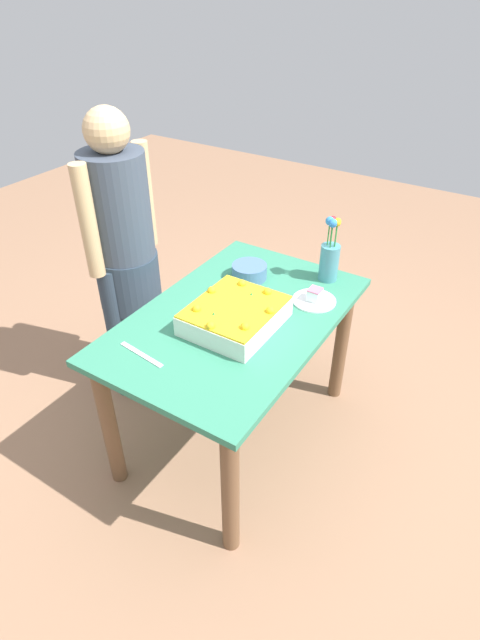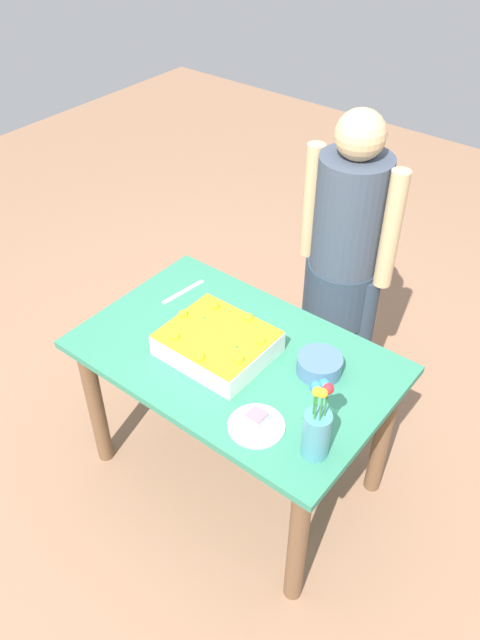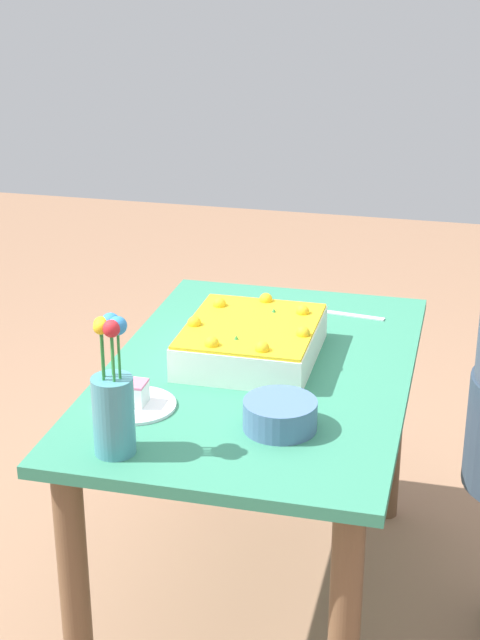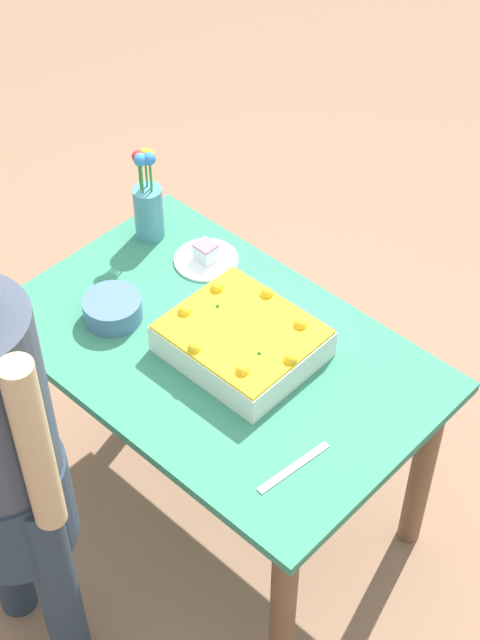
# 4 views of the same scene
# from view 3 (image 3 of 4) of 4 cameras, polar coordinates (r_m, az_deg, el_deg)

# --- Properties ---
(ground_plane) EXTENTS (8.00, 8.00, 0.00)m
(ground_plane) POSITION_cam_3_polar(r_m,az_deg,el_deg) (2.91, 0.99, -15.93)
(ground_plane) COLOR #946C50
(dining_table) EXTENTS (1.21, 0.77, 0.73)m
(dining_table) POSITION_cam_3_polar(r_m,az_deg,el_deg) (2.58, 1.08, -5.52)
(dining_table) COLOR #337E5F
(dining_table) RESTS_ON ground_plane
(sheet_cake) EXTENTS (0.39, 0.34, 0.12)m
(sheet_cake) POSITION_cam_3_polar(r_m,az_deg,el_deg) (2.56, 0.67, -1.21)
(sheet_cake) COLOR white
(sheet_cake) RESTS_ON dining_table
(serving_plate_with_slice) EXTENTS (0.20, 0.20, 0.06)m
(serving_plate_with_slice) POSITION_cam_3_polar(r_m,az_deg,el_deg) (2.33, -6.14, -4.68)
(serving_plate_with_slice) COLOR white
(serving_plate_with_slice) RESTS_ON dining_table
(cake_knife) EXTENTS (0.05, 0.23, 0.00)m
(cake_knife) POSITION_cam_3_polar(r_m,az_deg,el_deg) (2.88, 6.19, 0.33)
(cake_knife) COLOR silver
(cake_knife) RESTS_ON dining_table
(flower_vase) EXTENTS (0.09, 0.09, 0.32)m
(flower_vase) POSITION_cam_3_polar(r_m,az_deg,el_deg) (2.10, -7.39, -4.78)
(flower_vase) COLOR teal
(flower_vase) RESTS_ON dining_table
(fruit_bowl) EXTENTS (0.17, 0.17, 0.07)m
(fruit_bowl) POSITION_cam_3_polar(r_m,az_deg,el_deg) (2.22, 2.35, -5.53)
(fruit_bowl) COLOR #496B93
(fruit_bowl) RESTS_ON dining_table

